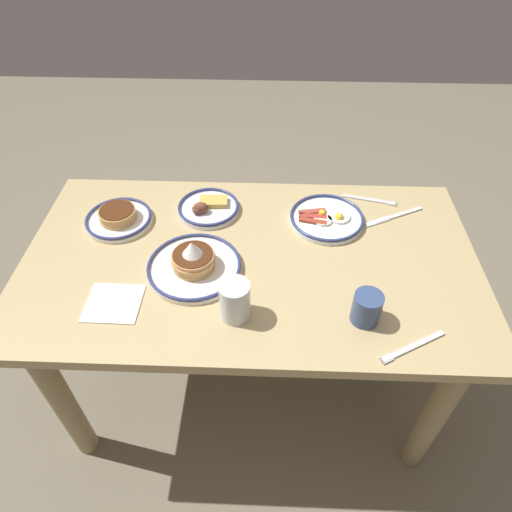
% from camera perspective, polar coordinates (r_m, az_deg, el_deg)
% --- Properties ---
extents(ground_plane, '(6.00, 6.00, 0.00)m').
position_cam_1_polar(ground_plane, '(1.94, -0.57, -15.51)').
color(ground_plane, '#6F6653').
extents(dining_table, '(1.39, 0.78, 0.72)m').
position_cam_1_polar(dining_table, '(1.45, -0.73, -3.52)').
color(dining_table, tan).
rests_on(dining_table, ground_plane).
extents(plate_near_main, '(0.25, 0.25, 0.04)m').
position_cam_1_polar(plate_near_main, '(1.50, 8.97, 4.76)').
color(plate_near_main, white).
rests_on(plate_near_main, dining_table).
extents(plate_center_pancakes, '(0.22, 0.22, 0.05)m').
position_cam_1_polar(plate_center_pancakes, '(1.54, -17.08, 4.67)').
color(plate_center_pancakes, white).
rests_on(plate_center_pancakes, dining_table).
extents(plate_far_companion, '(0.21, 0.21, 0.05)m').
position_cam_1_polar(plate_far_companion, '(1.54, -6.10, 6.15)').
color(plate_far_companion, white).
rests_on(plate_far_companion, dining_table).
extents(plate_far_side, '(0.28, 0.28, 0.11)m').
position_cam_1_polar(plate_far_side, '(1.32, -7.89, -1.02)').
color(plate_far_side, silver).
rests_on(plate_far_side, dining_table).
extents(coffee_mug, '(0.08, 0.11, 0.09)m').
position_cam_1_polar(coffee_mug, '(1.21, 13.89, -6.28)').
color(coffee_mug, '#334772').
rests_on(coffee_mug, dining_table).
extents(drinking_glass, '(0.08, 0.08, 0.12)m').
position_cam_1_polar(drinking_glass, '(1.18, -2.71, -5.84)').
color(drinking_glass, silver).
rests_on(drinking_glass, dining_table).
extents(paper_napkin, '(0.15, 0.14, 0.00)m').
position_cam_1_polar(paper_napkin, '(1.30, -17.65, -5.72)').
color(paper_napkin, white).
rests_on(paper_napkin, dining_table).
extents(fork_near, '(0.18, 0.11, 0.01)m').
position_cam_1_polar(fork_near, '(1.22, 19.25, -10.83)').
color(fork_near, silver).
rests_on(fork_near, dining_table).
extents(fork_far, '(0.19, 0.06, 0.01)m').
position_cam_1_polar(fork_far, '(1.63, 14.31, 6.92)').
color(fork_far, silver).
rests_on(fork_far, dining_table).
extents(butter_knife, '(0.21, 0.11, 0.01)m').
position_cam_1_polar(butter_knife, '(1.58, 17.12, 4.83)').
color(butter_knife, silver).
rests_on(butter_knife, dining_table).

